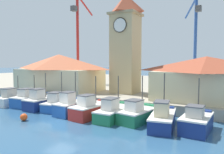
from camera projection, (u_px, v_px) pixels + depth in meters
ground_plane at (61, 123)px, 19.43m from camera, size 300.00×300.00×0.00m
quay_wharf at (156, 86)px, 42.91m from camera, size 120.00×40.00×1.11m
fishing_boat_far_left at (14, 99)px, 27.54m from camera, size 2.21×4.73×3.62m
fishing_boat_left_outer at (31, 99)px, 26.88m from camera, size 2.59×5.08×3.77m
fishing_boat_left_inner at (42, 102)px, 25.07m from camera, size 2.14×4.41×4.08m
fishing_boat_mid_left at (59, 104)px, 24.24m from camera, size 2.62×4.40×4.26m
fishing_boat_center at (72, 106)px, 22.47m from camera, size 2.04×4.16×4.36m
fishing_boat_mid_right at (92, 109)px, 21.34m from camera, size 2.35×4.95×3.97m
fishing_boat_right_inner at (115, 112)px, 20.54m from camera, size 1.96×5.25×4.06m
fishing_boat_right_outer at (139, 114)px, 19.74m from camera, size 2.70×4.83×4.13m
fishing_boat_far_right at (163, 118)px, 18.01m from camera, size 2.66×5.39×4.46m
fishing_boat_end_right at (197, 122)px, 16.93m from camera, size 2.18×4.18×4.15m
clock_tower at (126, 42)px, 29.81m from camera, size 3.82×3.82×14.95m
warehouse_left at (59, 72)px, 32.94m from camera, size 12.85×7.00×5.36m
warehouse_right at (206, 78)px, 23.94m from camera, size 11.23×7.21×4.88m
port_crane_near at (195, 51)px, 40.85m from camera, size 4.45×8.81×16.12m
port_crane_far at (78, 50)px, 44.81m from camera, size 2.00×8.13×17.85m
mooring_buoy at (24, 117)px, 20.02m from camera, size 0.67×0.67×0.67m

